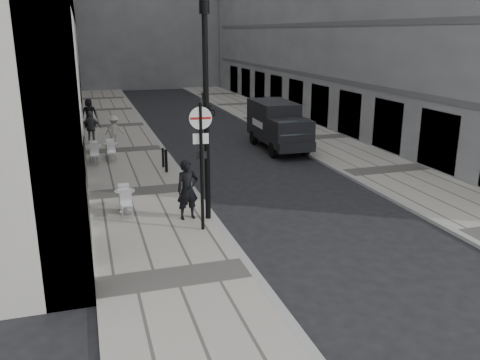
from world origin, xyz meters
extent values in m
plane|color=black|center=(0.00, 0.00, 0.00)|extent=(120.00, 120.00, 0.00)
cube|color=gray|center=(-2.00, 18.00, 0.06)|extent=(4.00, 60.00, 0.12)
cube|color=gray|center=(9.00, 18.00, 0.06)|extent=(4.00, 60.00, 0.12)
imported|color=black|center=(-0.85, 6.78, 1.12)|extent=(0.79, 0.57, 2.01)
cylinder|color=black|center=(-0.60, 5.68, 2.13)|extent=(0.10, 0.10, 4.01)
cylinder|color=white|center=(-0.60, 5.68, 3.67)|extent=(0.69, 0.11, 0.69)
cube|color=#B21414|center=(-0.60, 5.66, 3.67)|extent=(0.63, 0.08, 0.07)
cube|color=white|center=(-0.60, 5.71, 3.04)|extent=(0.48, 0.08, 0.32)
cylinder|color=black|center=(-0.20, 6.61, 3.46)|extent=(0.18, 0.18, 6.68)
cylinder|color=black|center=(-0.20, 6.61, 6.86)|extent=(0.31, 0.31, 0.39)
cylinder|color=black|center=(-0.60, 12.84, 0.60)|extent=(0.13, 0.13, 0.97)
cylinder|color=black|center=(-0.60, 13.76, 0.54)|extent=(0.11, 0.11, 0.84)
cylinder|color=black|center=(5.09, 14.44, 0.39)|extent=(0.29, 0.79, 0.79)
cylinder|color=black|center=(6.82, 14.40, 0.39)|extent=(0.29, 0.79, 0.79)
cylinder|color=black|center=(5.18, 17.78, 0.39)|extent=(0.29, 0.79, 0.79)
cylinder|color=black|center=(6.91, 17.73, 0.39)|extent=(0.29, 0.79, 0.79)
cube|color=black|center=(6.02, 16.97, 1.52)|extent=(2.05, 3.58, 1.96)
cube|color=black|center=(5.96, 14.32, 1.23)|extent=(2.01, 1.82, 1.37)
cube|color=#1E2328|center=(5.94, 13.59, 1.62)|extent=(1.73, 0.39, 0.73)
imported|color=black|center=(4.59, 27.48, 0.47)|extent=(1.89, 1.07, 0.94)
imported|color=#515256|center=(4.59, 27.48, 1.04)|extent=(1.01, 0.87, 1.77)
imported|color=#4D4D52|center=(-3.60, 20.01, 1.04)|extent=(1.16, 0.73, 1.83)
imported|color=beige|center=(-2.39, 19.50, 0.92)|extent=(1.12, 0.76, 1.60)
imported|color=black|center=(-3.60, 25.17, 1.07)|extent=(0.94, 0.63, 1.90)
cylinder|color=silver|center=(-2.80, 8.06, 0.14)|extent=(0.44, 0.44, 0.03)
cylinder|color=silver|center=(-2.80, 8.06, 0.50)|extent=(0.06, 0.06, 0.75)
cylinder|color=silver|center=(-2.80, 8.06, 0.88)|extent=(0.71, 0.71, 0.03)
cylinder|color=silver|center=(-2.80, 16.10, 0.14)|extent=(0.44, 0.44, 0.03)
cylinder|color=silver|center=(-2.80, 16.10, 0.50)|extent=(0.06, 0.06, 0.75)
cylinder|color=silver|center=(-2.80, 16.10, 0.88)|extent=(0.71, 0.71, 0.03)
cylinder|color=silver|center=(-3.60, 15.63, 0.14)|extent=(0.47, 0.47, 0.03)
cylinder|color=silver|center=(-3.60, 15.63, 0.53)|extent=(0.06, 0.06, 0.80)
cylinder|color=silver|center=(-3.60, 15.63, 0.93)|extent=(0.75, 0.75, 0.03)
camera|label=1|loc=(-3.90, -9.04, 6.15)|focal=38.00mm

